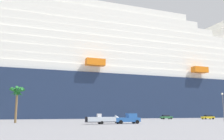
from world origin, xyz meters
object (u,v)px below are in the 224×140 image
(palm_tree, at_px, (17,94))
(pickup_truck, at_px, (128,119))
(parked_car_yellow_taxi, at_px, (208,117))
(small_boat_on_trailer, at_px, (105,119))
(cruise_ship, at_px, (127,76))
(street_lamp, at_px, (223,103))
(parked_car_green_wagon, at_px, (166,117))

(palm_tree, bearing_deg, pickup_truck, -27.47)
(palm_tree, bearing_deg, parked_car_yellow_taxi, 11.87)
(parked_car_yellow_taxi, bearing_deg, small_boat_on_trailer, -151.17)
(pickup_truck, relative_size, palm_tree, 0.66)
(pickup_truck, bearing_deg, cruise_ship, 68.42)
(small_boat_on_trailer, distance_m, parked_car_yellow_taxi, 53.51)
(palm_tree, distance_m, parked_car_yellow_taxi, 66.69)
(cruise_ship, distance_m, street_lamp, 65.67)
(cruise_ship, bearing_deg, palm_tree, -131.92)
(cruise_ship, distance_m, small_boat_on_trailer, 77.93)
(cruise_ship, relative_size, palm_tree, 32.06)
(small_boat_on_trailer, relative_size, palm_tree, 1.04)
(street_lamp, bearing_deg, pickup_truck, -171.47)
(cruise_ship, distance_m, parked_car_yellow_taxi, 49.13)
(street_lamp, bearing_deg, parked_car_green_wagon, 93.18)
(pickup_truck, height_order, small_boat_on_trailer, pickup_truck)
(parked_car_green_wagon, bearing_deg, parked_car_yellow_taxi, -24.60)
(pickup_truck, height_order, palm_tree, palm_tree)
(palm_tree, bearing_deg, small_boat_on_trailer, -33.83)
(small_boat_on_trailer, height_order, parked_car_yellow_taxi, small_boat_on_trailer)
(palm_tree, distance_m, street_lamp, 53.52)
(palm_tree, height_order, parked_car_green_wagon, palm_tree)
(cruise_ship, bearing_deg, small_boat_on_trailer, -115.25)
(palm_tree, distance_m, parked_car_green_wagon, 55.44)
(cruise_ship, height_order, small_boat_on_trailer, cruise_ship)
(small_boat_on_trailer, bearing_deg, street_lamp, 7.31)
(small_boat_on_trailer, distance_m, palm_tree, 22.57)
(cruise_ship, xyz_separation_m, small_boat_on_trailer, (-32.13, -68.11, -20.03))
(pickup_truck, xyz_separation_m, palm_tree, (-23.31, 12.12, 5.73))
(cruise_ship, distance_m, palm_tree, 76.55)
(cruise_ship, xyz_separation_m, pickup_truck, (-26.93, -68.09, -19.95))
(pickup_truck, distance_m, palm_tree, 26.89)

